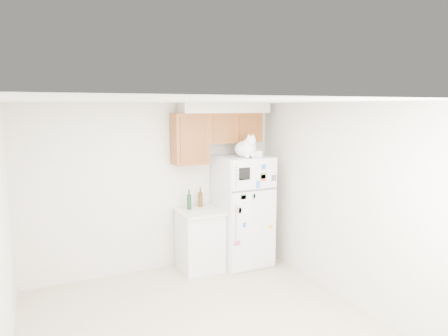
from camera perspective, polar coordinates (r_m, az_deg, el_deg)
ground_plane at (r=4.70m, az=-2.37°, el=-22.69°), size 3.80×4.00×0.01m
room_shell at (r=4.35m, az=-2.29°, el=-1.48°), size 3.84×4.04×2.52m
refrigerator at (r=6.22m, az=2.71°, el=-6.10°), size 0.76×0.78×1.70m
base_counter at (r=6.11m, az=-3.45°, el=-10.16°), size 0.64×0.64×0.92m
cat at (r=5.92m, az=3.24°, el=2.86°), size 0.35×0.52×0.37m
storage_box_back at (r=6.21m, az=3.80°, el=2.33°), size 0.22×0.19×0.10m
storage_box_front at (r=6.00m, az=4.64°, el=2.04°), size 0.17×0.14×0.09m
bottle_green at (r=6.00m, az=-5.02°, el=-4.48°), size 0.07×0.07×0.31m
bottle_amber at (r=6.14m, az=-3.39°, el=-4.17°), size 0.07×0.07×0.30m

